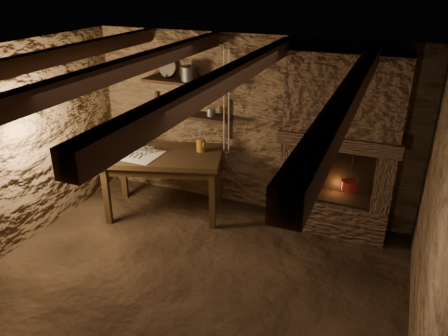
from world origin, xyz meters
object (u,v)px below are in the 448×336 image
at_px(wooden_bowl, 128,144).
at_px(work_table, 165,181).
at_px(iron_stockpot, 189,74).
at_px(red_pot, 349,185).
at_px(stoneware_jug, 201,139).

bearing_deg(wooden_bowl, work_table, -4.39).
distance_m(wooden_bowl, iron_stockpot, 1.28).
bearing_deg(red_pot, iron_stockpot, 176.92).
height_order(stoneware_jug, iron_stockpot, iron_stockpot).
height_order(work_table, iron_stockpot, iron_stockpot).
height_order(work_table, stoneware_jug, stoneware_jug).
bearing_deg(work_table, wooden_bowl, 158.59).
bearing_deg(stoneware_jug, red_pot, 10.61).
bearing_deg(red_pot, wooden_bowl, -173.48).
relative_size(work_table, iron_stockpot, 7.54).
bearing_deg(wooden_bowl, stoneware_jug, 11.95).
distance_m(work_table, wooden_bowl, 0.74).
relative_size(iron_stockpot, red_pot, 0.43).
bearing_deg(iron_stockpot, red_pot, -3.08).
relative_size(stoneware_jug, iron_stockpot, 1.75).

